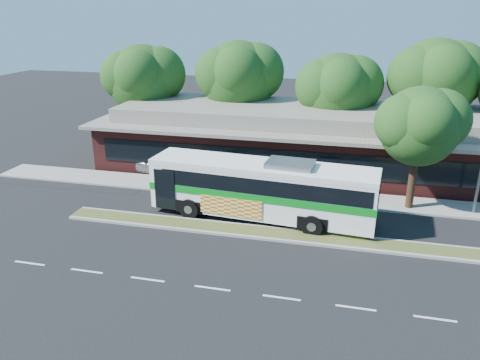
{
  "coord_description": "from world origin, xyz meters",
  "views": [
    {
      "loc": [
        2.19,
        -21.49,
        11.28
      ],
      "look_at": [
        -3.74,
        3.14,
        2.0
      ],
      "focal_mm": 35.0,
      "sensor_mm": 36.0,
      "label": 1
    }
  ],
  "objects": [
    {
      "name": "tree_bg_a",
      "position": [
        -14.58,
        15.14,
        5.87
      ],
      "size": [
        6.47,
        5.8,
        8.63
      ],
      "color": "black",
      "rests_on": "ground"
    },
    {
      "name": "transit_bus",
      "position": [
        -2.3,
        2.59,
        1.98
      ],
      "size": [
        12.88,
        3.85,
        3.57
      ],
      "rotation": [
        0.0,
        0.0,
        -0.09
      ],
      "color": "white",
      "rests_on": "ground"
    },
    {
      "name": "tree_bg_c",
      "position": [
        1.4,
        15.13,
        5.59
      ],
      "size": [
        6.24,
        5.6,
        8.26
      ],
      "color": "black",
      "rests_on": "ground"
    },
    {
      "name": "ground",
      "position": [
        0.0,
        0.0,
        0.0
      ],
      "size": [
        120.0,
        120.0,
        0.0
      ],
      "primitive_type": "plane",
      "color": "black",
      "rests_on": "ground"
    },
    {
      "name": "tree_bg_b",
      "position": [
        -6.57,
        16.14,
        6.14
      ],
      "size": [
        6.69,
        6.0,
        9.0
      ],
      "color": "black",
      "rests_on": "ground"
    },
    {
      "name": "sidewalk_tree",
      "position": [
        6.33,
        6.05,
        5.16
      ],
      "size": [
        5.04,
        4.52,
        7.32
      ],
      "color": "black",
      "rests_on": "ground"
    },
    {
      "name": "sidewalk",
      "position": [
        0.0,
        6.4,
        0.06
      ],
      "size": [
        44.0,
        2.6,
        0.12
      ],
      "primitive_type": "cube",
      "color": "gray",
      "rests_on": "ground"
    },
    {
      "name": "tree_bg_d",
      "position": [
        8.45,
        16.15,
        6.42
      ],
      "size": [
        6.91,
        6.2,
        9.37
      ],
      "color": "black",
      "rests_on": "ground"
    },
    {
      "name": "plaza_building",
      "position": [
        0.0,
        12.99,
        2.13
      ],
      "size": [
        33.2,
        11.2,
        4.45
      ],
      "color": "#4E1B18",
      "rests_on": "ground"
    },
    {
      "name": "parking_lot",
      "position": [
        -18.0,
        10.0,
        0.01
      ],
      "size": [
        14.0,
        12.0,
        0.01
      ],
      "primitive_type": "cube",
      "color": "black",
      "rests_on": "ground"
    },
    {
      "name": "median_strip",
      "position": [
        0.0,
        0.6,
        0.07
      ],
      "size": [
        26.0,
        1.1,
        0.15
      ],
      "primitive_type": "cube",
      "color": "#3E4C20",
      "rests_on": "ground"
    },
    {
      "name": "sedan",
      "position": [
        -12.27,
        8.82,
        0.69
      ],
      "size": [
        5.04,
        2.77,
        1.38
      ],
      "primitive_type": "imported",
      "rotation": [
        0.0,
        0.0,
        1.39
      ],
      "color": "#A3A6AA",
      "rests_on": "ground"
    }
  ]
}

